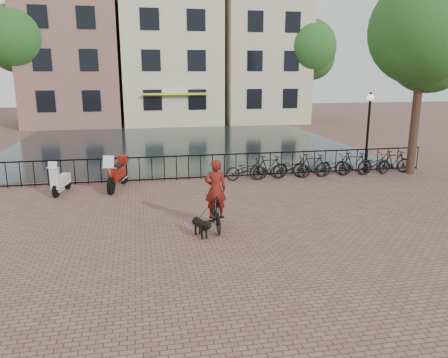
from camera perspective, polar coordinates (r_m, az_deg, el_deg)
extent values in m
plane|color=brown|center=(10.74, 3.14, -10.02)|extent=(100.00, 100.00, 0.00)
plane|color=black|center=(27.27, -5.84, 4.59)|extent=(20.00, 20.00, 0.00)
cube|color=black|center=(18.00, -3.08, 3.11)|extent=(20.00, 0.05, 0.05)
cube|color=black|center=(18.19, -3.05, 0.26)|extent=(20.00, 0.05, 0.05)
cube|color=#875A4E|center=(39.87, -19.11, 15.48)|extent=(7.50, 9.00, 12.00)
cube|color=#C4B894|center=(39.64, -7.11, 15.39)|extent=(8.00, 9.00, 11.00)
cube|color=gold|center=(34.98, -6.39, 10.88)|extent=(5.00, 0.60, 0.15)
cube|color=beige|center=(41.05, 4.55, 16.44)|extent=(7.00, 9.00, 12.50)
cylinder|color=black|center=(37.51, -24.75, 10.76)|extent=(0.36, 0.36, 6.30)
sphere|color=#23521B|center=(37.57, -25.33, 16.23)|extent=(5.04, 5.04, 5.04)
cylinder|color=black|center=(20.52, 23.81, 8.36)|extent=(0.36, 0.36, 5.60)
sphere|color=#23521B|center=(20.53, 24.71, 17.26)|extent=(4.48, 4.48, 4.48)
cylinder|color=black|center=(39.30, 10.68, 11.59)|extent=(0.36, 0.36, 5.95)
sphere|color=#23521B|center=(39.33, 10.91, 16.55)|extent=(4.76, 4.76, 4.76)
cylinder|color=black|center=(19.84, 18.21, 5.20)|extent=(0.10, 0.10, 3.20)
sphere|color=beige|center=(19.68, 18.59, 10.09)|extent=(0.30, 0.30, 0.30)
imported|color=black|center=(12.31, -1.11, -4.27)|extent=(0.52, 1.72, 1.03)
imported|color=#61150E|center=(12.08, -1.12, -0.56)|extent=(0.75, 0.50, 2.02)
imported|color=black|center=(17.87, 2.94, 1.24)|extent=(1.72, 0.62, 0.90)
imported|color=black|center=(18.11, 5.86, 1.51)|extent=(1.70, 0.61, 1.00)
imported|color=black|center=(18.41, 8.69, 1.47)|extent=(1.75, 0.70, 0.90)
imported|color=black|center=(18.74, 11.43, 1.73)|extent=(1.69, 0.58, 1.00)
imported|color=black|center=(19.13, 14.05, 1.68)|extent=(1.75, 0.70, 0.90)
imported|color=black|center=(19.54, 16.59, 1.91)|extent=(1.69, 0.56, 1.00)
imported|color=black|center=(20.01, 18.99, 1.86)|extent=(1.79, 0.87, 0.90)
imported|color=black|center=(20.49, 21.31, 2.07)|extent=(1.70, 0.61, 1.00)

